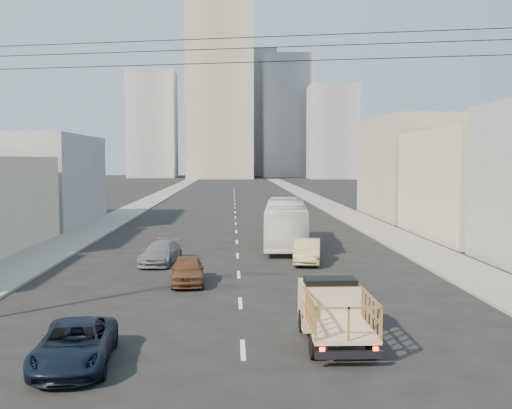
{
  "coord_description": "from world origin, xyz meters",
  "views": [
    {
      "loc": [
        -0.31,
        -15.92,
        5.82
      ],
      "look_at": [
        0.91,
        14.8,
        3.5
      ],
      "focal_mm": 42.0,
      "sensor_mm": 36.0,
      "label": 1
    }
  ],
  "objects": [
    {
      "name": "midrise_ne",
      "position": [
        18.0,
        185.0,
        20.0
      ],
      "size": [
        16.0,
        16.0,
        40.0
      ],
      "primitive_type": "cube",
      "color": "gray",
      "rests_on": "ground"
    },
    {
      "name": "flatbed_pickup",
      "position": [
        2.92,
        2.66,
        1.09
      ],
      "size": [
        1.95,
        4.41,
        1.9
      ],
      "color": "tan",
      "rests_on": "ground"
    },
    {
      "name": "midrise_back",
      "position": [
        6.0,
        200.0,
        22.0
      ],
      "size": [
        18.0,
        18.0,
        44.0
      ],
      "primitive_type": "cube",
      "color": "gray",
      "rests_on": "ground"
    },
    {
      "name": "bldg_right_mid",
      "position": [
        19.5,
        28.0,
        4.0
      ],
      "size": [
        11.0,
        14.0,
        8.0
      ],
      "primitive_type": "cube",
      "color": "#B9AC95",
      "rests_on": "ground"
    },
    {
      "name": "overhead_wires",
      "position": [
        0.0,
        1.5,
        8.97
      ],
      "size": [
        23.01,
        5.02,
        0.72
      ],
      "color": "black",
      "rests_on": "ground"
    },
    {
      "name": "midrise_nw",
      "position": [
        -26.0,
        180.0,
        17.0
      ],
      "size": [
        15.0,
        15.0,
        34.0
      ],
      "primitive_type": "cube",
      "color": "gray",
      "rests_on": "ground"
    },
    {
      "name": "sidewalk_right",
      "position": [
        11.75,
        70.0,
        0.06
      ],
      "size": [
        3.5,
        180.0,
        0.12
      ],
      "primitive_type": "cube",
      "color": "gray",
      "rests_on": "ground"
    },
    {
      "name": "sedan_grey",
      "position": [
        -4.31,
        17.32,
        0.62
      ],
      "size": [
        2.3,
        4.48,
        1.24
      ],
      "primitive_type": "imported",
      "rotation": [
        0.0,
        0.0,
        -0.13
      ],
      "color": "slate",
      "rests_on": "ground"
    },
    {
      "name": "ground",
      "position": [
        0.0,
        0.0,
        0.0
      ],
      "size": [
        420.0,
        420.0,
        0.0
      ],
      "primitive_type": "plane",
      "color": "black",
      "rests_on": "ground"
    },
    {
      "name": "sedan_tan",
      "position": [
        3.89,
        17.27,
        0.67
      ],
      "size": [
        2.02,
        4.25,
        1.35
      ],
      "primitive_type": "imported",
      "rotation": [
        0.0,
        0.0,
        -0.15
      ],
      "color": "tan",
      "rests_on": "ground"
    },
    {
      "name": "lane_dashes",
      "position": [
        0.0,
        53.0,
        0.01
      ],
      "size": [
        0.15,
        104.0,
        0.01
      ],
      "color": "silver",
      "rests_on": "ground"
    },
    {
      "name": "bldg_right_far",
      "position": [
        20.0,
        44.0,
        5.0
      ],
      "size": [
        12.0,
        16.0,
        10.0
      ],
      "primitive_type": "cube",
      "color": "gray",
      "rests_on": "ground"
    },
    {
      "name": "sedan_brown",
      "position": [
        -2.42,
        11.87,
        0.65
      ],
      "size": [
        1.77,
        3.89,
        1.3
      ],
      "primitive_type": "imported",
      "rotation": [
        0.0,
        0.0,
        0.06
      ],
      "color": "brown",
      "rests_on": "ground"
    },
    {
      "name": "bldg_left_far",
      "position": [
        -19.5,
        39.0,
        4.0
      ],
      "size": [
        12.0,
        16.0,
        8.0
      ],
      "primitive_type": "cube",
      "color": "gray",
      "rests_on": "ground"
    },
    {
      "name": "high_rise_tower",
      "position": [
        -4.0,
        170.0,
        30.0
      ],
      "size": [
        20.0,
        20.0,
        60.0
      ],
      "primitive_type": "cube",
      "color": "tan",
      "rests_on": "ground"
    },
    {
      "name": "city_bus",
      "position": [
        3.29,
        23.97,
        1.57
      ],
      "size": [
        3.56,
        11.43,
        3.13
      ],
      "primitive_type": "imported",
      "rotation": [
        0.0,
        0.0,
        -0.08
      ],
      "color": "white",
      "rests_on": "ground"
    },
    {
      "name": "sidewalk_left",
      "position": [
        -11.75,
        70.0,
        0.06
      ],
      "size": [
        3.5,
        180.0,
        0.12
      ],
      "primitive_type": "cube",
      "color": "gray",
      "rests_on": "ground"
    },
    {
      "name": "navy_pickup",
      "position": [
        -4.76,
        0.78,
        0.61
      ],
      "size": [
        2.39,
        4.55,
        1.22
      ],
      "primitive_type": "imported",
      "rotation": [
        0.0,
        0.0,
        0.08
      ],
      "color": "black",
      "rests_on": "ground"
    },
    {
      "name": "midrise_east",
      "position": [
        30.0,
        165.0,
        14.0
      ],
      "size": [
        14.0,
        14.0,
        28.0
      ],
      "primitive_type": "cube",
      "color": "gray",
      "rests_on": "ground"
    }
  ]
}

